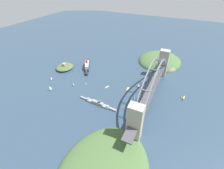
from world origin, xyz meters
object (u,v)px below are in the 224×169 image
naval_cruiser (98,103)px  fort_island_mid_harbor (65,67)px  small_boat_2 (107,87)px  small_boat_4 (134,98)px  small_boat_6 (86,84)px  seaplane_taxiing_near_bridge (183,98)px  harbor_arch_bridge (152,85)px  small_boat_3 (73,84)px  small_boat_0 (50,88)px  small_boat_1 (51,78)px  small_boat_5 (128,89)px  ocean_liner (87,66)px  small_boat_7 (138,85)px

naval_cruiser → fort_island_mid_harbor: bearing=60.4°
naval_cruiser → small_boat_2: naval_cruiser is taller
small_boat_4 → small_boat_6: size_ratio=1.38×
small_boat_6 → small_boat_4: bearing=-89.9°
seaplane_taxiing_near_bridge → small_boat_6: size_ratio=1.69×
harbor_arch_bridge → small_boat_3: harbor_arch_bridge is taller
fort_island_mid_harbor → harbor_arch_bridge: bearing=-95.8°
seaplane_taxiing_near_bridge → small_boat_0: bearing=109.5°
small_boat_1 → small_boat_6: bearing=-77.6°
fort_island_mid_harbor → small_boat_2: size_ratio=4.49×
small_boat_0 → fort_island_mid_harbor: bearing=20.1°
small_boat_2 → small_boat_4: bearing=-98.9°
naval_cruiser → small_boat_1: naval_cruiser is taller
small_boat_5 → small_boat_0: bearing=116.5°
naval_cruiser → small_boat_5: size_ratio=6.06×
harbor_arch_bridge → seaplane_taxiing_near_bridge: size_ratio=23.69×
small_boat_1 → small_boat_5: 171.15m
small_boat_3 → ocean_liner: bearing=11.7°
small_boat_2 → small_boat_5: bearing=-72.2°
ocean_liner → small_boat_3: size_ratio=9.56×
naval_cruiser → fort_island_mid_harbor: 160.63m
naval_cruiser → small_boat_1: (25.82, 134.47, 0.84)m
fort_island_mid_harbor → small_boat_3: bearing=-128.5°
ocean_liner → naval_cruiser: (-107.19, -92.37, -3.26)m
ocean_liner → small_boat_6: ocean_liner is taller
harbor_arch_bridge → fort_island_mid_harbor: bearing=84.2°
harbor_arch_bridge → small_boat_6: 139.38m
harbor_arch_bridge → small_boat_0: (-60.57, 190.20, -25.98)m
small_boat_6 → small_boat_5: bearing=-74.8°
small_boat_1 → small_boat_7: small_boat_7 is taller
harbor_arch_bridge → small_boat_2: size_ratio=25.78×
small_boat_6 → small_boat_7: size_ratio=0.60×
naval_cruiser → small_boat_6: (43.37, 54.46, -1.59)m
small_boat_1 → fort_island_mid_harbor: bearing=5.5°
small_boat_1 → small_boat_5: size_ratio=0.62×
ocean_liner → naval_cruiser: ocean_liner is taller
small_boat_4 → small_boat_2: bearing=81.1°
harbor_arch_bridge → small_boat_0: 201.30m
small_boat_7 → seaplane_taxiing_near_bridge: bearing=-90.3°
small_boat_0 → small_boat_6: (46.85, -54.83, -4.25)m
harbor_arch_bridge → fort_island_mid_harbor: size_ratio=5.75×
small_boat_5 → small_boat_2: bearing=107.8°
seaplane_taxiing_near_bridge → small_boat_0: (-87.26, 246.76, 3.19)m
small_boat_4 → small_boat_5: (23.20, 22.32, -0.02)m
harbor_arch_bridge → small_boat_4: harbor_arch_bridge is taller
naval_cruiser → small_boat_7: 97.28m
seaplane_taxiing_near_bridge → naval_cruiser: bearing=121.4°
naval_cruiser → small_boat_5: naval_cruiser is taller
small_boat_1 → small_boat_7: (58.35, -183.20, 1.55)m
small_boat_7 → small_boat_5: bearing=135.8°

